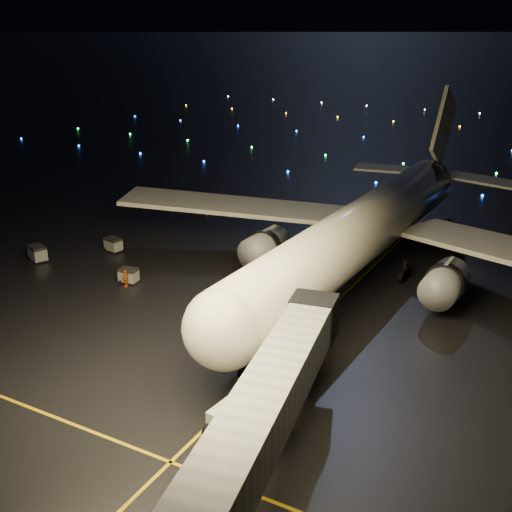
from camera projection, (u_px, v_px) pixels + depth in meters
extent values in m
cube|color=#CC9B0A|center=(330.00, 308.00, 59.38)|extent=(0.25, 80.00, 0.02)
cube|color=silver|center=(243.00, 421.00, 41.16)|extent=(4.53, 2.70, 2.06)
imported|color=orange|center=(126.00, 278.00, 63.71)|extent=(0.54, 1.09, 1.80)
cone|color=#E65E06|center=(236.00, 276.00, 66.02)|extent=(0.54, 0.54, 0.52)
cone|color=#E65E06|center=(268.00, 265.00, 69.00)|extent=(0.46, 0.46, 0.48)
cone|color=#E65E06|center=(249.00, 277.00, 65.61)|extent=(0.56, 0.56, 0.49)
cone|color=#E65E06|center=(207.00, 215.00, 86.22)|extent=(0.54, 0.54, 0.51)
cube|color=gray|center=(129.00, 276.00, 64.74)|extent=(1.94, 1.49, 1.52)
cube|color=gray|center=(113.00, 245.00, 73.33)|extent=(2.09, 1.64, 1.59)
cube|color=gray|center=(38.00, 253.00, 70.40)|extent=(2.45, 2.10, 1.75)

